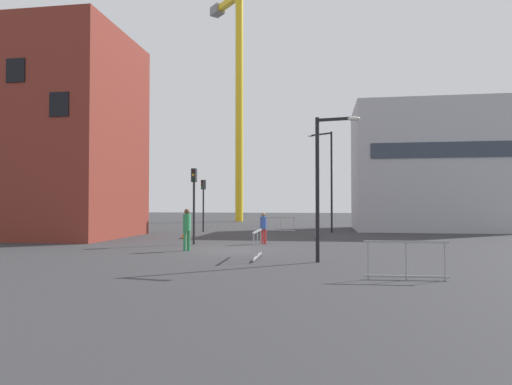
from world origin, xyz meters
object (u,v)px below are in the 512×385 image
Objects in this scene: streetlamp_short at (324,174)px; traffic_cone_on_verge at (184,235)px; streetlamp_tall at (328,172)px; traffic_light_crosswalk at (194,193)px; construction_crane at (241,71)px; traffic_light_median at (203,197)px; pedestrian_walking at (263,226)px; pedestrian_waiting at (187,226)px.

streetlamp_short is 13.06m from traffic_cone_on_verge.
streetlamp_tall is at bearing 88.69° from streetlamp_short.
streetlamp_short is at bearing -42.97° from traffic_light_crosswalk.
construction_crane is 24.63m from streetlamp_tall.
traffic_light_median is (-8.80, 16.02, -0.57)m from streetlamp_short.
streetlamp_short reaches higher than pedestrian_walking.
streetlamp_tall is 11.81m from traffic_cone_on_verge.
pedestrian_walking is at bearing 52.66° from pedestrian_waiting.
traffic_light_median is 10.89m from pedestrian_walking.
traffic_cone_on_verge is at bearing 151.56° from pedestrian_walking.
traffic_light_crosswalk is at bearing -123.77° from streetlamp_tall.
construction_crane is 32.52m from traffic_light_crosswalk.
streetlamp_short is at bearing -74.82° from construction_crane.
streetlamp_tall is at bearing 56.23° from traffic_light_crosswalk.
streetlamp_tall is 16.66m from streetlamp_short.
streetlamp_tall is 15.33m from pedestrian_waiting.
streetlamp_tall is 1.90× the size of traffic_light_median.
pedestrian_waiting is at bearing -77.87° from traffic_light_median.
streetlamp_short reaches higher than pedestrian_waiting.
construction_crane reaches higher than streetlamp_tall.
traffic_cone_on_verge is (-8.63, -6.93, -4.13)m from streetlamp_tall.
traffic_light_crosswalk is 4.58m from traffic_cone_on_verge.
traffic_cone_on_verge is at bearing -141.25° from streetlamp_tall.
traffic_light_median is (-9.18, -0.59, -1.76)m from streetlamp_tall.
streetlamp_tall reaches higher than pedestrian_walking.
streetlamp_short reaches higher than traffic_cone_on_verge.
pedestrian_waiting is (-2.92, -3.83, 0.15)m from pedestrian_walking.
streetlamp_tall is 15.42× the size of traffic_cone_on_verge.
construction_crane is at bearing 92.76° from traffic_cone_on_verge.
pedestrian_waiting is at bearing 153.00° from streetlamp_short.
pedestrian_waiting is (0.59, -3.09, -1.54)m from traffic_light_crosswalk.
pedestrian_walking is 0.87× the size of pedestrian_waiting.
traffic_cone_on_verge is (0.56, -6.33, -2.38)m from traffic_light_median.
traffic_light_median is at bearing 102.13° from pedestrian_waiting.
traffic_cone_on_verge is at bearing 108.61° from pedestrian_waiting.
construction_crane reaches higher than traffic_light_crosswalk.
pedestrian_walking is 5.91m from traffic_cone_on_verge.
traffic_light_median is at bearing 95.01° from traffic_cone_on_verge.
streetlamp_tall is 12.70m from traffic_light_crosswalk.
traffic_light_median is 13.34m from pedestrian_waiting.
streetlamp_short reaches higher than traffic_light_crosswalk.
streetlamp_short is 3.19× the size of pedestrian_walking.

